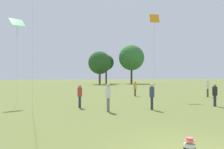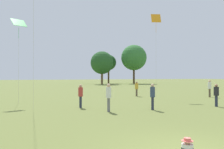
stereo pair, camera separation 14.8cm
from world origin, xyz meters
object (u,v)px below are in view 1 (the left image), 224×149
(person_standing_2, at_px, (135,87))
(person_standing_4, at_px, (80,94))
(person_standing_3, at_px, (152,94))
(distant_tree_2, at_px, (100,63))
(seated_toddler, at_px, (189,149))
(person_standing_5, at_px, (208,87))
(distant_tree_1, at_px, (106,63))
(distant_tree_3, at_px, (131,58))
(kite_2, at_px, (154,20))
(person_standing_0, at_px, (108,95))
(person_standing_1, at_px, (215,93))
(kite_3, at_px, (17,24))

(person_standing_2, height_order, person_standing_4, person_standing_2)
(person_standing_3, height_order, distant_tree_2, distant_tree_2)
(seated_toddler, height_order, distant_tree_2, distant_tree_2)
(person_standing_4, xyz_separation_m, person_standing_5, (14.57, 2.52, 0.12))
(distant_tree_1, height_order, distant_tree_3, distant_tree_3)
(seated_toddler, xyz_separation_m, kite_2, (8.55, 14.49, 7.82))
(person_standing_0, bearing_deg, kite_2, 0.30)
(person_standing_0, height_order, person_standing_3, person_standing_0)
(kite_2, bearing_deg, distant_tree_2, 141.72)
(distant_tree_3, bearing_deg, person_standing_3, -116.27)
(person_standing_2, relative_size, distant_tree_2, 0.18)
(person_standing_3, distance_m, kite_2, 10.97)
(person_standing_3, relative_size, distant_tree_1, 0.19)
(person_standing_0, relative_size, person_standing_5, 0.96)
(person_standing_1, distance_m, distant_tree_2, 46.53)
(kite_2, bearing_deg, kite_3, -119.94)
(person_standing_2, height_order, distant_tree_3, distant_tree_3)
(seated_toddler, bearing_deg, person_standing_2, 54.87)
(kite_2, bearing_deg, person_standing_4, -92.44)
(person_standing_3, height_order, kite_2, kite_2)
(person_standing_1, height_order, person_standing_5, person_standing_5)
(person_standing_5, height_order, distant_tree_2, distant_tree_2)
(person_standing_3, relative_size, kite_2, 0.20)
(seated_toddler, distance_m, distant_tree_3, 61.61)
(person_standing_3, bearing_deg, kite_3, 108.68)
(person_standing_0, height_order, kite_3, kite_3)
(seated_toddler, relative_size, kite_2, 0.06)
(person_standing_1, height_order, person_standing_3, person_standing_3)
(person_standing_2, distance_m, distant_tree_1, 44.12)
(person_standing_3, xyz_separation_m, kite_3, (-8.29, 7.54, 5.57))
(seated_toddler, height_order, person_standing_5, person_standing_5)
(person_standing_1, distance_m, kite_3, 16.60)
(seated_toddler, xyz_separation_m, kite_3, (-4.57, 15.10, 6.39))
(kite_2, height_order, distant_tree_3, distant_tree_3)
(seated_toddler, bearing_deg, person_standing_0, 73.39)
(person_standing_5, bearing_deg, distant_tree_2, -17.06)
(distant_tree_2, distance_m, distant_tree_3, 11.38)
(distant_tree_2, bearing_deg, person_standing_5, -92.66)
(person_standing_4, xyz_separation_m, kite_2, (8.98, 4.16, 7.06))
(kite_3, bearing_deg, person_standing_0, -29.17)
(distant_tree_3, bearing_deg, kite_3, -128.52)
(person_standing_3, bearing_deg, person_standing_1, -33.48)
(seated_toddler, height_order, person_standing_0, person_standing_0)
(seated_toddler, bearing_deg, person_standing_5, 31.20)
(person_standing_0, xyz_separation_m, distant_tree_1, (19.38, 50.62, 5.45))
(seated_toddler, bearing_deg, person_standing_3, 52.72)
(seated_toddler, relative_size, distant_tree_2, 0.06)
(kite_3, bearing_deg, person_standing_1, -6.43)
(distant_tree_2, relative_size, distant_tree_3, 0.78)
(person_standing_4, height_order, distant_tree_3, distant_tree_3)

